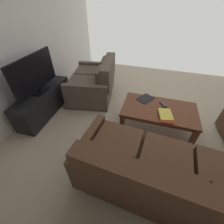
{
  "coord_description": "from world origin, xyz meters",
  "views": [
    {
      "loc": [
        0.2,
        2.17,
        1.88
      ],
      "look_at": [
        0.63,
        0.76,
        0.65
      ],
      "focal_mm": 23.43,
      "sensor_mm": 36.0,
      "label": 1
    }
  ],
  "objects_px": {
    "tv_remote": "(163,105)",
    "sofa_main": "(161,177)",
    "tv_stand": "(45,102)",
    "loose_magazine": "(145,99)",
    "flat_tv": "(34,74)",
    "coffee_table": "(159,112)",
    "book_stack": "(166,115)",
    "loveseat_near": "(95,82)"
  },
  "relations": [
    {
      "from": "loveseat_near",
      "to": "flat_tv",
      "type": "bearing_deg",
      "value": 49.62
    },
    {
      "from": "sofa_main",
      "to": "coffee_table",
      "type": "height_order",
      "value": "sofa_main"
    },
    {
      "from": "book_stack",
      "to": "loose_magazine",
      "type": "xyz_separation_m",
      "value": [
        0.35,
        -0.38,
        -0.02
      ]
    },
    {
      "from": "flat_tv",
      "to": "tv_remote",
      "type": "height_order",
      "value": "flat_tv"
    },
    {
      "from": "tv_remote",
      "to": "flat_tv",
      "type": "bearing_deg",
      "value": 7.77
    },
    {
      "from": "loose_magazine",
      "to": "tv_remote",
      "type": "bearing_deg",
      "value": 15.61
    },
    {
      "from": "sofa_main",
      "to": "tv_remote",
      "type": "height_order",
      "value": "sofa_main"
    },
    {
      "from": "book_stack",
      "to": "loose_magazine",
      "type": "distance_m",
      "value": 0.52
    },
    {
      "from": "tv_stand",
      "to": "loose_magazine",
      "type": "xyz_separation_m",
      "value": [
        -1.85,
        -0.39,
        0.19
      ]
    },
    {
      "from": "flat_tv",
      "to": "loose_magazine",
      "type": "distance_m",
      "value": 1.93
    },
    {
      "from": "coffee_table",
      "to": "tv_stand",
      "type": "xyz_separation_m",
      "value": [
        2.1,
        0.18,
        -0.12
      ]
    },
    {
      "from": "sofa_main",
      "to": "tv_stand",
      "type": "xyz_separation_m",
      "value": [
        2.19,
        -0.94,
        -0.12
      ]
    },
    {
      "from": "tv_remote",
      "to": "tv_stand",
      "type": "bearing_deg",
      "value": 7.72
    },
    {
      "from": "loveseat_near",
      "to": "loose_magazine",
      "type": "xyz_separation_m",
      "value": [
        -1.14,
        0.44,
        0.08
      ]
    },
    {
      "from": "sofa_main",
      "to": "coffee_table",
      "type": "bearing_deg",
      "value": -85.63
    },
    {
      "from": "book_stack",
      "to": "tv_stand",
      "type": "bearing_deg",
      "value": 0.15
    },
    {
      "from": "book_stack",
      "to": "loveseat_near",
      "type": "bearing_deg",
      "value": -29.05
    },
    {
      "from": "sofa_main",
      "to": "book_stack",
      "type": "xyz_separation_m",
      "value": [
        -0.01,
        -0.94,
        0.08
      ]
    },
    {
      "from": "sofa_main",
      "to": "flat_tv",
      "type": "height_order",
      "value": "flat_tv"
    },
    {
      "from": "loveseat_near",
      "to": "tv_remote",
      "type": "bearing_deg",
      "value": 159.47
    },
    {
      "from": "tv_remote",
      "to": "book_stack",
      "type": "bearing_deg",
      "value": 98.76
    },
    {
      "from": "loveseat_near",
      "to": "flat_tv",
      "type": "distance_m",
      "value": 1.19
    },
    {
      "from": "tv_remote",
      "to": "sofa_main",
      "type": "bearing_deg",
      "value": 91.66
    },
    {
      "from": "tv_stand",
      "to": "book_stack",
      "type": "bearing_deg",
      "value": -179.85
    },
    {
      "from": "tv_stand",
      "to": "loose_magazine",
      "type": "bearing_deg",
      "value": -168.11
    },
    {
      "from": "tv_stand",
      "to": "tv_remote",
      "type": "xyz_separation_m",
      "value": [
        -2.15,
        -0.29,
        0.19
      ]
    },
    {
      "from": "coffee_table",
      "to": "flat_tv",
      "type": "relative_size",
      "value": 1.17
    },
    {
      "from": "coffee_table",
      "to": "flat_tv",
      "type": "height_order",
      "value": "flat_tv"
    },
    {
      "from": "sofa_main",
      "to": "book_stack",
      "type": "bearing_deg",
      "value": -90.5
    },
    {
      "from": "coffee_table",
      "to": "tv_remote",
      "type": "bearing_deg",
      "value": -113.94
    },
    {
      "from": "book_stack",
      "to": "loose_magazine",
      "type": "height_order",
      "value": "book_stack"
    },
    {
      "from": "loveseat_near",
      "to": "tv_remote",
      "type": "relative_size",
      "value": 8.47
    },
    {
      "from": "coffee_table",
      "to": "flat_tv",
      "type": "xyz_separation_m",
      "value": [
        2.1,
        0.18,
        0.45
      ]
    },
    {
      "from": "loveseat_near",
      "to": "book_stack",
      "type": "distance_m",
      "value": 1.7
    },
    {
      "from": "book_stack",
      "to": "tv_remote",
      "type": "height_order",
      "value": "book_stack"
    },
    {
      "from": "tv_stand",
      "to": "flat_tv",
      "type": "distance_m",
      "value": 0.57
    },
    {
      "from": "tv_remote",
      "to": "loose_magazine",
      "type": "bearing_deg",
      "value": -17.96
    },
    {
      "from": "tv_stand",
      "to": "book_stack",
      "type": "distance_m",
      "value": 2.21
    },
    {
      "from": "tv_stand",
      "to": "loose_magazine",
      "type": "relative_size",
      "value": 4.57
    },
    {
      "from": "loveseat_near",
      "to": "book_stack",
      "type": "height_order",
      "value": "loveseat_near"
    },
    {
      "from": "coffee_table",
      "to": "flat_tv",
      "type": "distance_m",
      "value": 2.16
    },
    {
      "from": "flat_tv",
      "to": "book_stack",
      "type": "xyz_separation_m",
      "value": [
        -2.2,
        -0.01,
        -0.37
      ]
    }
  ]
}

